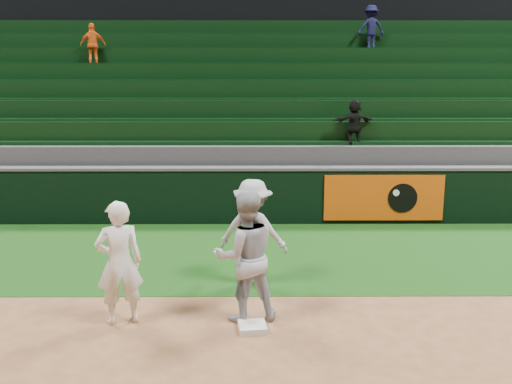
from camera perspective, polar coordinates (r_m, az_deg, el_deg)
ground at (r=7.78m, az=-1.44°, el=-12.96°), size 70.00×70.00×0.00m
foul_grass at (r=10.58m, az=-1.13°, el=-6.10°), size 36.00×4.20×0.01m
upper_deck at (r=24.67m, az=-0.70°, el=18.22°), size 40.00×12.00×12.00m
first_base at (r=7.57m, az=-0.36°, el=-13.35°), size 0.40×0.40×0.08m
first_baseman at (r=7.70m, az=-13.53°, el=-6.90°), size 0.70×0.57×1.66m
baserunner at (r=7.59m, az=-1.08°, el=-6.44°), size 0.99×0.85×1.76m
base_coach at (r=8.86m, az=-0.31°, el=-4.03°), size 1.20×0.88×1.66m
field_wall at (r=12.54m, az=-0.88°, el=-0.26°), size 36.00×0.45×1.25m
stadium_seating at (r=16.11m, az=-0.86°, el=6.28°), size 36.00×5.95×5.18m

